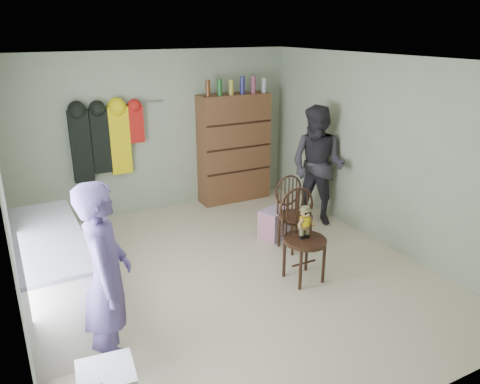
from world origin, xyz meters
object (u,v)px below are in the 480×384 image
chair_front (302,230)px  dresser (234,148)px  chair_far (293,210)px  counter (53,278)px

chair_front → dresser: bearing=78.7°
chair_front → chair_far: (0.37, 0.74, -0.08)m
counter → chair_front: size_ratio=1.71×
counter → chair_front: chair_front is taller
counter → chair_front: bearing=-9.7°
chair_front → dresser: 2.82m
chair_far → counter: bearing=-178.3°
chair_far → chair_front: bearing=-120.3°
chair_front → chair_far: 0.83m
counter → chair_far: size_ratio=1.89×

